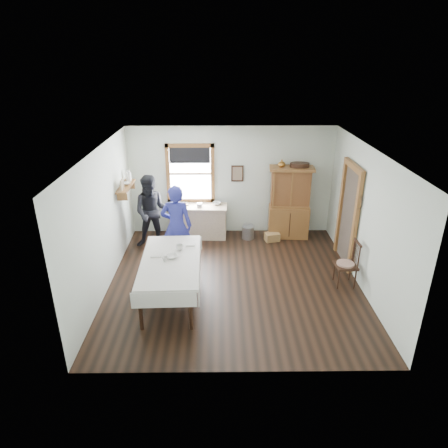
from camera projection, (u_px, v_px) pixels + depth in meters
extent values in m
cube|color=black|center=(234.00, 281.00, 8.12)|extent=(5.00, 5.00, 0.01)
cube|color=silver|center=(236.00, 150.00, 7.05)|extent=(5.00, 5.00, 0.01)
cube|color=beige|center=(231.00, 181.00, 9.87)|extent=(5.00, 0.01, 2.70)
cube|color=beige|center=(241.00, 294.00, 5.29)|extent=(5.00, 0.01, 2.70)
cube|color=beige|center=(103.00, 221.00, 7.56)|extent=(0.01, 5.00, 2.70)
cube|color=beige|center=(366.00, 220.00, 7.61)|extent=(0.01, 5.00, 2.70)
cube|color=white|center=(190.00, 173.00, 9.77)|extent=(1.00, 0.02, 1.30)
cube|color=olive|center=(189.00, 145.00, 9.47)|extent=(1.18, 0.06, 0.09)
cube|color=olive|center=(191.00, 200.00, 10.02)|extent=(1.18, 0.06, 0.09)
cube|color=olive|center=(168.00, 174.00, 9.74)|extent=(0.09, 0.06, 1.48)
cube|color=olive|center=(213.00, 174.00, 9.75)|extent=(0.09, 0.06, 1.48)
cube|color=black|center=(190.00, 155.00, 9.55)|extent=(0.98, 0.03, 0.38)
cube|color=#473C32|center=(349.00, 217.00, 8.51)|extent=(0.03, 0.90, 2.10)
cube|color=olive|center=(355.00, 227.00, 8.04)|extent=(0.08, 0.12, 2.10)
cube|color=olive|center=(341.00, 209.00, 8.97)|extent=(0.08, 0.12, 2.10)
cube|color=olive|center=(354.00, 167.00, 8.06)|extent=(0.08, 1.14, 0.12)
cube|color=olive|center=(126.00, 186.00, 8.85)|extent=(0.24, 1.00, 0.04)
cube|color=olive|center=(122.00, 196.00, 8.53)|extent=(0.22, 0.03, 0.18)
cube|color=olive|center=(130.00, 185.00, 9.26)|extent=(0.22, 0.03, 0.18)
cube|color=#C9B28C|center=(122.00, 185.00, 8.53)|extent=(0.03, 0.22, 0.24)
cylinder|color=silver|center=(129.00, 176.00, 9.12)|extent=(0.12, 0.12, 0.22)
cube|color=#311C11|center=(237.00, 174.00, 9.76)|extent=(0.30, 0.04, 0.40)
torus|color=black|center=(360.00, 196.00, 7.73)|extent=(0.01, 0.27, 0.27)
cube|color=#C9B28C|center=(198.00, 221.00, 9.93)|extent=(1.46, 0.61, 0.82)
cube|color=olive|center=(289.00, 203.00, 9.75)|extent=(1.08, 0.57, 1.79)
cube|color=silver|center=(172.00, 279.00, 7.39)|extent=(1.16, 2.11, 0.83)
cube|color=#311C11|center=(346.00, 263.00, 7.83)|extent=(0.46, 0.46, 0.96)
cube|color=gray|center=(248.00, 232.00, 9.93)|extent=(0.30, 0.30, 0.32)
cube|color=#9A7646|center=(272.00, 237.00, 9.83)|extent=(0.39, 0.32, 0.20)
imported|color=navy|center=(177.00, 229.00, 8.46)|extent=(0.62, 0.41, 1.67)
imported|color=black|center=(152.00, 214.00, 9.28)|extent=(0.80, 0.63, 1.62)
imported|color=silver|center=(180.00, 247.00, 7.57)|extent=(0.16, 0.16, 0.11)
imported|color=silver|center=(165.00, 259.00, 7.14)|extent=(0.12, 0.12, 0.09)
imported|color=silver|center=(172.00, 256.00, 7.28)|extent=(0.31, 0.31, 0.06)
imported|color=#7F6A54|center=(180.00, 204.00, 9.84)|extent=(0.20, 0.25, 0.02)
imported|color=silver|center=(217.00, 203.00, 9.84)|extent=(0.21, 0.21, 0.07)
imported|color=silver|center=(126.00, 183.00, 8.88)|extent=(0.22, 0.22, 0.05)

